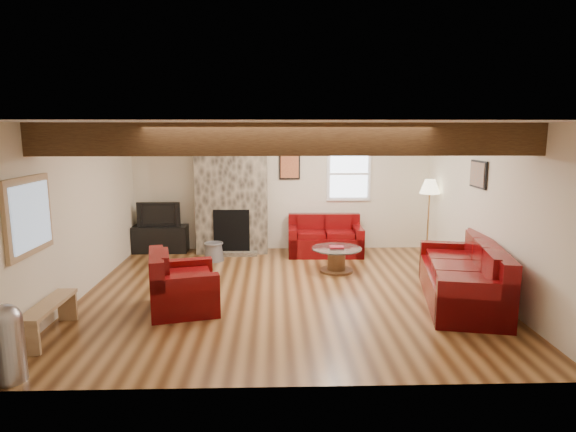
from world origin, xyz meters
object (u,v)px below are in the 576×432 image
at_px(loveseat, 325,235).
at_px(floor_lamp, 430,191).
at_px(armchair_red, 183,280).
at_px(television, 160,214).
at_px(coffee_table, 336,260).
at_px(sofa_three, 461,272).
at_px(tv_cabinet, 161,239).

distance_m(loveseat, floor_lamp, 2.17).
distance_m(armchair_red, television, 3.37).
bearing_deg(television, coffee_table, -23.89).
height_order(sofa_three, tv_cabinet, sofa_three).
bearing_deg(sofa_three, floor_lamp, -175.57).
xyz_separation_m(armchair_red, coffee_table, (2.31, 1.70, -0.19)).
height_order(armchair_red, coffee_table, armchair_red).
xyz_separation_m(tv_cabinet, floor_lamp, (5.25, -0.49, 1.01)).
bearing_deg(tv_cabinet, television, 0.00).
relative_size(loveseat, coffee_table, 1.67).
bearing_deg(coffee_table, floor_lamp, 27.68).
xyz_separation_m(sofa_three, television, (-4.93, 3.02, 0.35)).
bearing_deg(loveseat, tv_cabinet, 176.27).
relative_size(sofa_three, coffee_table, 2.60).
bearing_deg(floor_lamp, armchair_red, -147.36).
bearing_deg(loveseat, armchair_red, -126.29).
height_order(coffee_table, floor_lamp, floor_lamp).
relative_size(armchair_red, coffee_table, 1.15).
distance_m(armchair_red, coffee_table, 2.88).
distance_m(sofa_three, armchair_red, 3.89).
xyz_separation_m(loveseat, coffee_table, (0.07, -1.19, -0.17)).
bearing_deg(loveseat, television, 176.27).
relative_size(coffee_table, floor_lamp, 0.57).
relative_size(sofa_three, armchair_red, 2.25).
height_order(armchair_red, tv_cabinet, armchair_red).
relative_size(television, floor_lamp, 0.57).
distance_m(television, floor_lamp, 5.30).
height_order(sofa_three, loveseat, sofa_three).
relative_size(sofa_three, television, 2.63).
bearing_deg(coffee_table, armchair_red, -143.66).
height_order(coffee_table, tv_cabinet, tv_cabinet).
bearing_deg(television, loveseat, -5.22).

